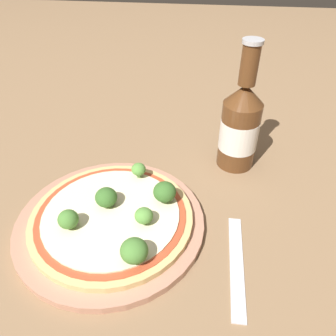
{
  "coord_description": "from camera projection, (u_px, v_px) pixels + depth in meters",
  "views": [
    {
      "loc": [
        0.13,
        -0.34,
        0.37
      ],
      "look_at": [
        0.08,
        0.06,
        0.06
      ],
      "focal_mm": 35.0,
      "sensor_mm": 36.0,
      "label": 1
    }
  ],
  "objects": [
    {
      "name": "broccoli_floret_5",
      "position": [
        139.0,
        169.0,
        0.53
      ],
      "size": [
        0.02,
        0.02,
        0.03
      ],
      "color": "#6B8E51",
      "rests_on": "pizza"
    },
    {
      "name": "pizza",
      "position": [
        112.0,
        217.0,
        0.48
      ],
      "size": [
        0.24,
        0.24,
        0.01
      ],
      "color": "tan",
      "rests_on": "plate"
    },
    {
      "name": "plate",
      "position": [
        111.0,
        222.0,
        0.49
      ],
      "size": [
        0.28,
        0.28,
        0.01
      ],
      "color": "tan",
      "rests_on": "ground_plane"
    },
    {
      "name": "ground_plane",
      "position": [
        109.0,
        217.0,
        0.51
      ],
      "size": [
        3.0,
        3.0,
        0.0
      ],
      "primitive_type": "plane",
      "color": "#846647"
    },
    {
      "name": "broccoli_floret_0",
      "position": [
        165.0,
        192.0,
        0.49
      ],
      "size": [
        0.03,
        0.03,
        0.03
      ],
      "color": "#6B8E51",
      "rests_on": "pizza"
    },
    {
      "name": "beer_bottle",
      "position": [
        240.0,
        125.0,
        0.57
      ],
      "size": [
        0.07,
        0.07,
        0.23
      ],
      "color": "#563319",
      "rests_on": "ground_plane"
    },
    {
      "name": "fork",
      "position": [
        237.0,
        263.0,
        0.44
      ],
      "size": [
        0.02,
        0.16,
        0.0
      ],
      "rotation": [
        0.0,
        0.0,
        1.57
      ],
      "color": "silver",
      "rests_on": "ground_plane"
    },
    {
      "name": "broccoli_floret_4",
      "position": [
        134.0,
        251.0,
        0.4
      ],
      "size": [
        0.04,
        0.04,
        0.03
      ],
      "color": "#6B8E51",
      "rests_on": "pizza"
    },
    {
      "name": "broccoli_floret_3",
      "position": [
        108.0,
        199.0,
        0.48
      ],
      "size": [
        0.03,
        0.03,
        0.03
      ],
      "color": "#6B8E51",
      "rests_on": "pizza"
    },
    {
      "name": "broccoli_floret_2",
      "position": [
        144.0,
        216.0,
        0.45
      ],
      "size": [
        0.03,
        0.03,
        0.03
      ],
      "color": "#6B8E51",
      "rests_on": "pizza"
    },
    {
      "name": "broccoli_floret_1",
      "position": [
        68.0,
        219.0,
        0.45
      ],
      "size": [
        0.03,
        0.03,
        0.03
      ],
      "color": "#6B8E51",
      "rests_on": "pizza"
    }
  ]
}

